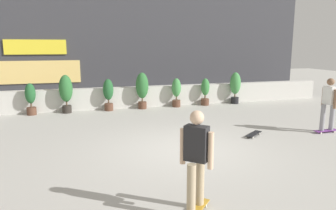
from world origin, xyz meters
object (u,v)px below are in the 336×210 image
(potted_plant_6, at_px, (235,86))
(potted_plant_0, at_px, (31,98))
(potted_plant_4, at_px, (176,91))
(potted_plant_1, at_px, (66,91))
(potted_plant_3, at_px, (142,88))
(potted_plant_2, at_px, (108,93))
(potted_plant_5, at_px, (205,91))
(skater_foreground, at_px, (196,158))
(skater_by_wall_left, at_px, (329,103))
(skateboard_aside, at_px, (254,134))

(potted_plant_6, bearing_deg, potted_plant_0, 180.00)
(potted_plant_4, bearing_deg, potted_plant_6, -0.00)
(potted_plant_1, height_order, potted_plant_3, potted_plant_3)
(potted_plant_1, distance_m, potted_plant_3, 3.09)
(potted_plant_1, distance_m, potted_plant_4, 4.62)
(potted_plant_1, xyz_separation_m, potted_plant_2, (1.66, 0.00, -0.16))
(potted_plant_2, height_order, potted_plant_5, potted_plant_2)
(potted_plant_1, height_order, skater_foreground, skater_foreground)
(skater_by_wall_left, bearing_deg, potted_plant_2, 139.49)
(skateboard_aside, bearing_deg, potted_plant_1, 137.66)
(potted_plant_1, relative_size, potted_plant_2, 1.16)
(potted_plant_1, distance_m, skater_foreground, 8.90)
(potted_plant_2, height_order, potted_plant_6, potted_plant_6)
(potted_plant_4, bearing_deg, potted_plant_0, 180.00)
(potted_plant_2, bearing_deg, potted_plant_1, -180.00)
(potted_plant_2, distance_m, potted_plant_6, 5.82)
(potted_plant_0, distance_m, potted_plant_4, 5.94)
(potted_plant_0, relative_size, skater_foreground, 0.74)
(potted_plant_6, bearing_deg, potted_plant_4, 180.00)
(potted_plant_1, height_order, potted_plant_2, potted_plant_1)
(potted_plant_2, height_order, skater_foreground, skater_foreground)
(potted_plant_6, distance_m, skateboard_aside, 5.43)
(potted_plant_6, relative_size, skater_by_wall_left, 0.86)
(potted_plant_4, height_order, potted_plant_6, potted_plant_6)
(potted_plant_1, bearing_deg, skateboard_aside, -42.34)
(potted_plant_4, bearing_deg, potted_plant_5, -0.00)
(potted_plant_0, distance_m, potted_plant_1, 1.34)
(potted_plant_0, height_order, potted_plant_2, potted_plant_2)
(skater_by_wall_left, relative_size, skateboard_aside, 2.23)
(potted_plant_6, relative_size, skater_foreground, 0.86)
(potted_plant_0, relative_size, potted_plant_1, 0.81)
(potted_plant_2, bearing_deg, potted_plant_4, 0.00)
(potted_plant_0, relative_size, potted_plant_4, 0.99)
(potted_plant_0, distance_m, potted_plant_2, 2.98)
(potted_plant_0, xyz_separation_m, potted_plant_3, (4.41, -0.00, 0.23))
(potted_plant_5, xyz_separation_m, skater_by_wall_left, (1.86, -5.28, 0.29))
(potted_plant_2, bearing_deg, potted_plant_6, 0.00)
(potted_plant_1, xyz_separation_m, skater_foreground, (2.20, -8.63, 0.05))
(potted_plant_1, relative_size, skateboard_aside, 2.01)
(potted_plant_1, distance_m, skater_by_wall_left, 9.45)
(potted_plant_1, relative_size, potted_plant_5, 1.25)
(potted_plant_1, height_order, skater_by_wall_left, skater_by_wall_left)
(potted_plant_3, bearing_deg, skater_foreground, -95.85)
(potted_plant_5, distance_m, potted_plant_6, 1.51)
(potted_plant_4, distance_m, skater_by_wall_left, 6.19)
(potted_plant_5, bearing_deg, potted_plant_2, 180.00)
(potted_plant_5, height_order, skater_by_wall_left, skater_by_wall_left)
(skater_foreground, height_order, skater_by_wall_left, same)
(potted_plant_3, distance_m, potted_plant_4, 1.54)
(potted_plant_2, bearing_deg, potted_plant_5, 0.00)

